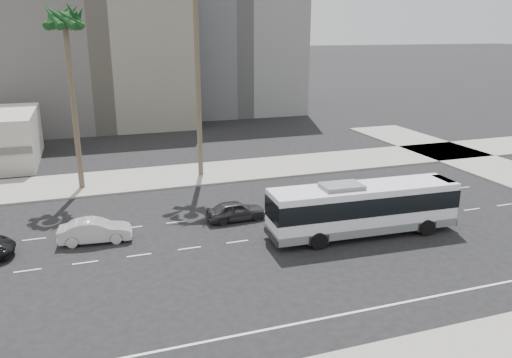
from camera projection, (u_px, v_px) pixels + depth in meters
name	position (u px, v px, depth m)	size (l,w,h in m)	color
ground	(324.00, 230.00, 32.89)	(700.00, 700.00, 0.00)	black
sidewalk_north	(251.00, 169.00, 46.91)	(120.00, 7.00, 0.15)	gray
midrise_beige_west	(98.00, 58.00, 67.36)	(24.00, 18.00, 18.00)	#5E5C56
midrise_gray_center	(226.00, 27.00, 78.74)	(20.00, 20.00, 26.00)	#5B5B5D
city_bus	(363.00, 207.00, 31.67)	(12.36, 3.26, 3.52)	silver
car_a	(236.00, 211.00, 34.39)	(4.08, 1.64, 1.39)	#2F2F31
car_b	(95.00, 231.00, 30.86)	(4.41, 1.54, 1.45)	silver
palm_mid	(65.00, 23.00, 37.52)	(4.71, 4.71, 14.58)	brown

